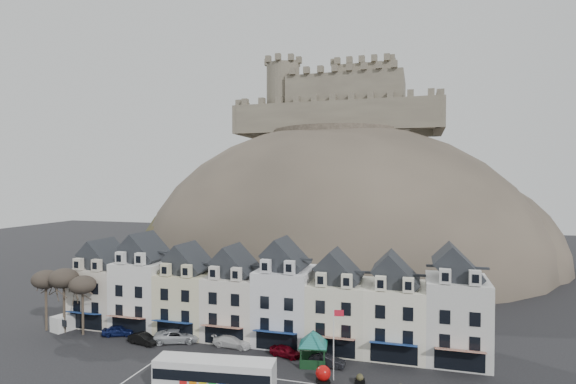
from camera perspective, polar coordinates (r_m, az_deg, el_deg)
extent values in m
cube|color=beige|center=(71.40, -22.16, -11.90)|extent=(6.80, 8.00, 8.00)
cube|color=black|center=(70.39, -22.20, -7.78)|extent=(6.80, 5.76, 2.80)
cube|color=beige|center=(68.67, -25.08, -8.30)|extent=(1.20, 0.80, 1.60)
cube|color=beige|center=(66.75, -23.13, -8.56)|extent=(1.20, 0.80, 1.60)
cube|color=black|center=(69.08, -24.28, -14.70)|extent=(5.10, 0.06, 2.20)
cube|color=navy|center=(68.25, -24.67, -13.77)|extent=(5.10, 1.29, 0.43)
cube|color=silver|center=(67.35, -17.52, -12.15)|extent=(6.80, 8.00, 9.20)
cube|color=black|center=(66.23, -17.56, -7.27)|extent=(6.80, 5.76, 2.80)
cube|color=silver|center=(64.23, -20.48, -7.84)|extent=(1.20, 0.80, 1.60)
cube|color=silver|center=(62.51, -18.26, -8.08)|extent=(1.20, 0.80, 1.60)
cube|color=black|center=(65.04, -19.55, -15.68)|extent=(5.10, 0.06, 2.20)
cube|color=maroon|center=(64.15, -19.92, -14.72)|extent=(5.10, 1.29, 0.43)
cube|color=beige|center=(64.08, -12.32, -13.38)|extent=(6.80, 8.00, 8.00)
cube|color=black|center=(62.94, -12.34, -8.80)|extent=(6.80, 5.76, 2.80)
cube|color=beige|center=(60.68, -15.25, -9.50)|extent=(1.20, 0.80, 1.60)
cube|color=beige|center=(59.19, -12.74, -9.76)|extent=(1.20, 0.80, 1.60)
cube|color=black|center=(61.48, -14.18, -16.66)|extent=(5.10, 0.06, 2.20)
cube|color=navy|center=(60.54, -14.52, -15.67)|extent=(5.10, 1.29, 0.43)
cube|color=silver|center=(61.22, -6.54, -14.07)|extent=(6.80, 8.00, 8.00)
cube|color=black|center=(60.04, -6.56, -9.28)|extent=(6.80, 5.76, 2.80)
cube|color=silver|center=(57.48, -9.37, -10.08)|extent=(1.20, 0.80, 1.60)
cube|color=silver|center=(56.27, -6.58, -10.32)|extent=(1.20, 0.80, 1.60)
cube|color=black|center=(58.50, -8.14, -17.59)|extent=(5.10, 0.06, 2.20)
cube|color=maroon|center=(57.51, -8.43, -16.57)|extent=(5.10, 1.29, 0.43)
cube|color=silver|center=(58.85, -0.24, -14.09)|extent=(6.80, 8.00, 9.20)
cube|color=black|center=(57.56, -0.24, -8.52)|extent=(6.80, 5.76, 2.80)
cube|color=silver|center=(54.70, -2.85, -9.38)|extent=(1.20, 0.80, 1.60)
cube|color=silver|center=(53.81, 0.20, -9.56)|extent=(1.20, 0.80, 1.60)
cube|color=black|center=(56.19, -1.47, -18.39)|extent=(5.10, 0.06, 2.20)
cube|color=navy|center=(55.15, -1.69, -17.35)|extent=(5.10, 1.29, 0.43)
cube|color=silver|center=(57.53, 6.50, -15.09)|extent=(6.80, 8.00, 8.00)
cube|color=black|center=(56.27, 6.51, -10.01)|extent=(6.80, 5.76, 2.80)
cube|color=silver|center=(53.15, 4.22, -11.02)|extent=(1.20, 0.80, 1.60)
cube|color=silver|center=(52.62, 7.47, -11.16)|extent=(1.20, 0.80, 1.60)
cube|color=black|center=(54.63, 5.73, -18.99)|extent=(5.10, 0.06, 2.20)
cube|color=maroon|center=(53.57, 5.60, -17.94)|extent=(5.10, 1.29, 0.43)
cube|color=white|center=(56.83, 13.52, -15.33)|extent=(6.80, 8.00, 8.00)
cube|color=black|center=(55.55, 13.56, -10.19)|extent=(6.80, 5.76, 2.80)
cube|color=white|center=(52.20, 11.69, -11.28)|extent=(1.20, 0.80, 1.60)
cube|color=white|center=(52.05, 15.04, -11.34)|extent=(1.20, 0.80, 1.60)
cube|color=black|center=(53.89, 13.29, -19.32)|extent=(5.10, 0.06, 2.20)
cube|color=navy|center=(52.81, 13.26, -18.26)|extent=(5.10, 1.29, 0.43)
cube|color=silver|center=(56.77, 20.63, -14.78)|extent=(6.80, 8.00, 9.20)
cube|color=black|center=(55.43, 20.69, -9.01)|extent=(6.80, 5.76, 2.80)
cube|color=silver|center=(51.87, 19.32, -10.06)|extent=(1.20, 0.80, 1.60)
cube|color=silver|center=(52.11, 22.66, -10.04)|extent=(1.20, 0.80, 1.60)
cube|color=black|center=(54.00, 20.94, -19.33)|extent=(5.10, 0.06, 2.20)
cube|color=maroon|center=(52.93, 21.02, -18.27)|extent=(5.10, 1.29, 0.43)
ellipsoid|color=#38332B|center=(111.97, 6.03, -9.02)|extent=(96.00, 76.00, 68.00)
ellipsoid|color=#283219|center=(112.32, -5.79, -8.98)|extent=(52.00, 44.00, 42.00)
ellipsoid|color=#38332B|center=(114.28, 18.47, -8.87)|extent=(56.00, 48.00, 46.00)
ellipsoid|color=#283219|center=(99.35, 2.26, -10.36)|extent=(40.00, 28.00, 28.00)
ellipsoid|color=#38332B|center=(98.95, 10.57, -10.43)|extent=(36.00, 28.00, 24.00)
cylinder|color=#38332B|center=(110.60, 6.07, 6.98)|extent=(30.00, 30.00, 3.00)
cube|color=brown|center=(107.22, 5.70, 9.58)|extent=(48.00, 2.20, 7.00)
cube|color=brown|center=(126.77, 7.37, 8.32)|extent=(48.00, 2.20, 7.00)
cube|color=brown|center=(123.27, -4.59, 8.52)|extent=(2.20, 22.00, 7.00)
cube|color=brown|center=(115.43, 18.58, 8.93)|extent=(2.20, 22.00, 7.00)
cube|color=brown|center=(117.50, 7.59, 11.58)|extent=(28.00, 18.00, 10.00)
cube|color=brown|center=(119.20, 9.69, 12.15)|extent=(14.00, 12.00, 13.00)
cylinder|color=brown|center=(117.15, -0.63, 11.62)|extent=(8.40, 8.40, 18.00)
cylinder|color=silver|center=(121.19, 9.71, 16.34)|extent=(0.16, 0.16, 5.00)
cylinder|color=#3B3125|center=(71.04, -28.36, -12.98)|extent=(0.32, 0.32, 5.74)
ellipsoid|color=#383028|center=(70.14, -28.40, -9.74)|extent=(3.61, 3.61, 2.54)
cylinder|color=#3B3125|center=(68.99, -26.54, -13.27)|extent=(0.32, 0.32, 6.02)
ellipsoid|color=#383028|center=(68.03, -26.58, -9.77)|extent=(3.78, 3.78, 2.67)
cylinder|color=#3B3125|center=(67.12, -24.60, -13.92)|extent=(0.32, 0.32, 5.46)
ellipsoid|color=#383028|center=(66.20, -24.64, -10.66)|extent=(3.43, 3.43, 2.42)
cube|color=silver|center=(46.93, -9.29, -21.74)|extent=(11.88, 4.12, 2.67)
cube|color=black|center=(46.87, -9.29, -21.58)|extent=(11.66, 4.17, 1.00)
cube|color=silver|center=(46.47, -9.30, -20.37)|extent=(11.64, 3.99, 0.26)
cube|color=orange|center=(45.20, -1.83, -21.25)|extent=(0.23, 1.27, 0.30)
cylinder|color=black|center=(49.71, -13.23, -22.19)|extent=(1.05, 0.47, 1.02)
cube|color=#113319|center=(54.03, 1.93, -19.43)|extent=(0.16, 0.16, 2.23)
cube|color=#113319|center=(53.86, 4.75, -19.50)|extent=(0.16, 0.16, 2.23)
cube|color=#113319|center=(51.71, 1.64, -20.42)|extent=(0.16, 0.16, 2.23)
cube|color=#113319|center=(51.53, 4.61, -20.50)|extent=(0.16, 0.16, 2.23)
cube|color=#113319|center=(52.37, 3.23, -18.82)|extent=(3.50, 3.50, 0.11)
cone|color=#155F55|center=(52.08, 3.24, -17.96)|extent=(6.09, 6.09, 1.68)
cube|color=black|center=(48.87, 4.49, -22.89)|extent=(1.64, 1.64, 0.49)
sphere|color=#B70B0A|center=(48.52, 4.49, -21.95)|extent=(1.51, 1.51, 1.51)
cylinder|color=silver|center=(48.48, 5.81, -18.64)|extent=(0.11, 0.11, 7.47)
cube|color=red|center=(47.48, 6.46, -15.04)|extent=(1.02, 0.21, 0.65)
cube|color=silver|center=(70.90, -25.97, -14.52)|extent=(3.10, 4.89, 2.07)
cube|color=black|center=(70.79, -25.98, -14.21)|extent=(1.82, 0.57, 0.89)
cube|color=black|center=(49.29, 9.10, -22.66)|extent=(1.09, 0.65, 0.52)
sphere|color=#283219|center=(49.12, 9.11, -22.22)|extent=(0.72, 0.72, 0.72)
imported|color=#0E1747|center=(65.49, -20.74, -16.13)|extent=(4.35, 3.01, 1.38)
imported|color=black|center=(61.43, -17.88, -17.32)|extent=(4.28, 2.16, 1.34)
imported|color=silver|center=(61.02, -13.87, -17.31)|extent=(6.14, 4.50, 1.57)
imported|color=white|center=(58.29, -7.07, -18.27)|extent=(5.07, 2.34, 1.43)
imported|color=#5E0510|center=(55.07, -0.36, -19.55)|extent=(4.03, 2.49, 1.28)
imported|color=black|center=(52.64, 4.98, -20.57)|extent=(3.96, 1.54, 1.29)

